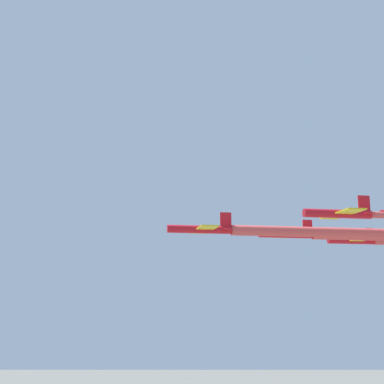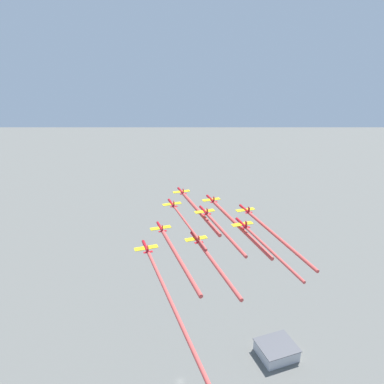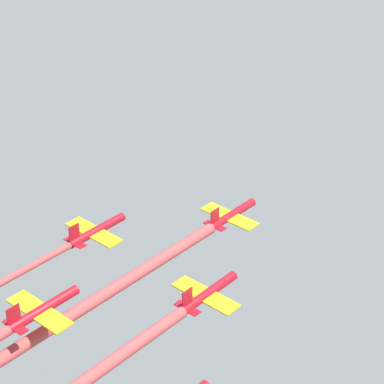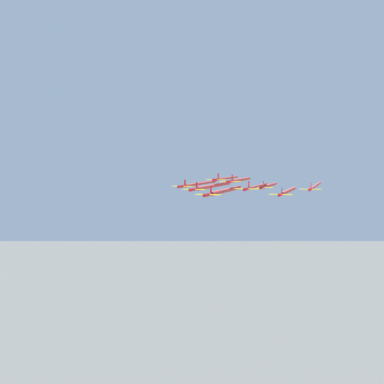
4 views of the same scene
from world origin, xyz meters
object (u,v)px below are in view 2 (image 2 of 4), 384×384
jet_0 (181,191)px  jet_8 (242,224)px  jet_5 (245,209)px  jet_7 (196,238)px  jet_3 (160,227)px  jet_1 (172,204)px  jet_6 (146,247)px  hangar (276,350)px  jet_4 (204,211)px  jet_2 (211,199)px

jet_0 → jet_8: 45.25m
jet_5 → jet_7: (-26.35, -14.26, -0.78)m
jet_3 → jet_5: (34.75, -0.68, 2.30)m
jet_1 → jet_3: size_ratio=1.00×
jet_6 → jet_7: 17.38m
jet_1 → hangar: bearing=23.2°
jet_0 → jet_8: jet_8 is taller
jet_7 → jet_1: bearing=90.0°
jet_7 → jet_0: bearing=78.9°
jet_0 → jet_3: bearing=-120.5°
jet_0 → jet_8: (7.82, -44.48, 2.85)m
jet_0 → jet_7: bearing=-101.1°
jet_3 → jet_7: size_ratio=1.00×
jet_0 → jet_6: size_ratio=1.00×
hangar → jet_6: bearing=-148.2°
jet_0 → jet_6: bearing=-120.5°
jet_3 → jet_5: size_ratio=1.00×
jet_5 → jet_7: size_ratio=1.00×
jet_5 → jet_4: bearing=180.0°
jet_0 → jet_8: bearing=-78.9°
jet_0 → jet_4: jet_4 is taller
hangar → jet_0: bearing=-165.4°
jet_3 → jet_6: jet_6 is taller
jet_1 → jet_4: bearing=-59.5°
jet_3 → jet_1: bearing=59.5°
hangar → jet_8: jet_8 is taller
jet_4 → jet_7: jet_4 is taller
jet_3 → jet_8: (25.77, -15.28, 4.27)m
jet_2 → jet_4: bearing=-120.5°
jet_5 → jet_7: 29.97m
hangar → jet_6: 180.77m
jet_3 → jet_6: size_ratio=1.00×
jet_2 → jet_7: bearing=-120.5°
jet_2 → jet_3: size_ratio=1.00×
jet_0 → jet_3: (-17.95, -29.20, -1.42)m
jet_5 → jet_6: bearing=-161.2°
jet_6 → jet_3: bearing=59.5°
jet_1 → jet_7: bearing=-90.0°
jet_1 → jet_6: jet_1 is taller
jet_2 → jet_6: size_ratio=1.00×
jet_2 → jet_8: (-0.58, -29.54, 2.18)m
jet_4 → jet_5: jet_4 is taller
jet_2 → jet_5: size_ratio=1.00×
jet_2 → jet_1: bearing=-180.0°
jet_4 → jet_6: size_ratio=1.00×
jet_1 → jet_6: (-17.95, -29.20, -1.35)m
hangar → jet_1: (-83.96, -34.07, 136.58)m
jet_8 → hangar: bearing=44.7°
jet_2 → jet_3: (-26.35, -14.26, -2.09)m
jet_4 → jet_5: 17.48m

